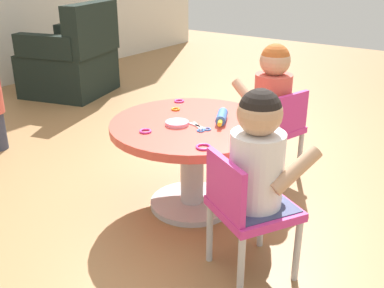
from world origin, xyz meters
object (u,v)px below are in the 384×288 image
at_px(child_chair_right, 275,129).
at_px(seated_child_left, 258,154).
at_px(craft_table, 192,145).
at_px(seated_child_right, 272,89).
at_px(child_chair_left, 247,208).
at_px(craft_scissors, 201,128).
at_px(rolling_pin, 222,117).
at_px(armchair_dark, 73,62).

bearing_deg(child_chair_right, seated_child_left, -158.90).
height_order(craft_table, seated_child_right, seated_child_right).
bearing_deg(seated_child_right, craft_table, 165.01).
xyz_separation_m(seated_child_left, child_chair_right, (0.84, 0.32, -0.23)).
bearing_deg(seated_child_right, child_chair_left, -158.82).
distance_m(child_chair_left, craft_scissors, 0.51).
distance_m(rolling_pin, craft_scissors, 0.15).
distance_m(child_chair_right, craft_scissors, 0.64).
height_order(seated_child_right, armchair_dark, armchair_dark).
relative_size(armchair_dark, craft_scissors, 6.22).
xyz_separation_m(seated_child_right, armchair_dark, (0.50, 2.30, -0.22)).
distance_m(seated_child_left, armchair_dark, 2.99).
bearing_deg(rolling_pin, craft_table, 129.13).
bearing_deg(child_chair_right, rolling_pin, 170.68).
relative_size(seated_child_left, rolling_pin, 2.37).
bearing_deg(craft_scissors, armchair_dark, 63.53).
xyz_separation_m(armchair_dark, rolling_pin, (-0.97, -2.26, 0.19)).
xyz_separation_m(seated_child_left, armchair_dark, (1.35, 2.66, -0.22)).
bearing_deg(armchair_dark, craft_scissors, -116.47).
height_order(child_chair_left, seated_child_right, seated_child_right).
relative_size(child_chair_right, craft_scissors, 3.76).
relative_size(seated_child_left, craft_scissors, 3.58).
height_order(child_chair_left, seated_child_left, seated_child_left).
relative_size(craft_table, seated_child_left, 1.60).
xyz_separation_m(child_chair_right, seated_child_right, (0.01, 0.04, 0.23)).
relative_size(craft_table, armchair_dark, 0.92).
xyz_separation_m(craft_table, craft_scissors, (-0.05, -0.09, 0.13)).
height_order(child_chair_left, rolling_pin, child_chair_left).
bearing_deg(rolling_pin, child_chair_right, -9.32).
distance_m(craft_table, armchair_dark, 2.40).
bearing_deg(seated_child_left, rolling_pin, 46.78).
xyz_separation_m(rolling_pin, craft_scissors, (-0.14, 0.02, -0.02)).
xyz_separation_m(craft_table, child_chair_right, (0.56, -0.19, -0.04)).
bearing_deg(armchair_dark, seated_child_right, -102.18).
height_order(child_chair_right, craft_scissors, child_chair_right).
bearing_deg(craft_table, child_chair_right, -18.88).
distance_m(child_chair_left, rolling_pin, 0.59).
distance_m(craft_table, craft_scissors, 0.16).
distance_m(child_chair_right, seated_child_right, 0.23).
bearing_deg(child_chair_right, armchair_dark, 77.76).
bearing_deg(seated_child_right, armchair_dark, 77.82).
distance_m(seated_child_left, child_chair_right, 0.93).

